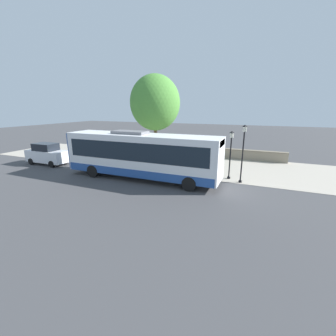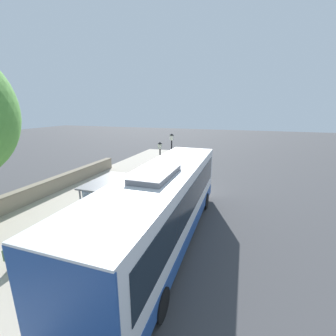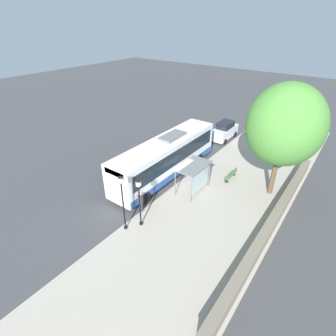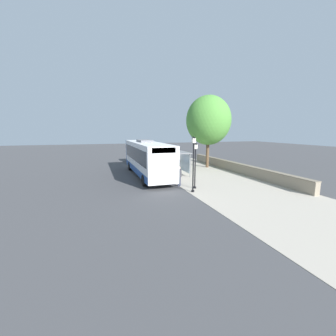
% 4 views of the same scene
% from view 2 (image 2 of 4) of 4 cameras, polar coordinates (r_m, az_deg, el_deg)
% --- Properties ---
extents(ground_plane, '(120.00, 120.00, 0.00)m').
position_cam_2_polar(ground_plane, '(12.78, -6.17, -14.01)').
color(ground_plane, '#424244').
rests_on(ground_plane, ground).
extents(sidewalk_plaza, '(9.00, 44.00, 0.02)m').
position_cam_2_polar(sidewalk_plaza, '(15.06, -22.22, -10.41)').
color(sidewalk_plaza, '#ADA393').
rests_on(sidewalk_plaza, ground).
extents(stone_wall, '(0.60, 20.00, 1.10)m').
position_cam_2_polar(stone_wall, '(17.66, -32.51, -6.06)').
color(stone_wall, gray).
rests_on(stone_wall, ground).
extents(bus, '(2.74, 12.36, 3.74)m').
position_cam_2_polar(bus, '(10.34, -1.06, -9.22)').
color(bus, white).
rests_on(bus, ground).
extents(bus_shelter, '(1.83, 3.14, 2.50)m').
position_cam_2_polar(bus_shelter, '(12.37, -15.11, -4.85)').
color(bus_shelter, slate).
rests_on(bus_shelter, ground).
extents(pedestrian, '(0.34, 0.23, 1.73)m').
position_cam_2_polar(pedestrian, '(15.87, -0.11, -4.03)').
color(pedestrian, '#2D3347').
rests_on(pedestrian, ground).
extents(bench, '(0.40, 1.87, 0.88)m').
position_cam_2_polar(bench, '(11.70, -32.13, -16.62)').
color(bench, '#4C7247').
rests_on(bench, ground).
extents(street_lamp_near, '(0.28, 0.28, 4.32)m').
position_cam_2_polar(street_lamp_near, '(17.45, 0.91, 2.97)').
color(street_lamp_near, black).
rests_on(street_lamp_near, ground).
extents(street_lamp_far, '(0.28, 0.28, 3.78)m').
position_cam_2_polar(street_lamp_far, '(16.84, -2.01, 1.47)').
color(street_lamp_far, black).
rests_on(street_lamp_far, ground).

